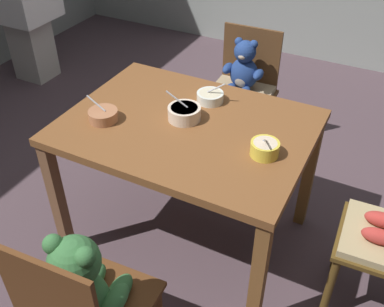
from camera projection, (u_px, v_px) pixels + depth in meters
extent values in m
cube|color=#503E45|center=(188.00, 236.00, 2.53)|extent=(5.20, 5.20, 0.04)
cube|color=brown|center=(187.00, 127.00, 2.08)|extent=(1.13, 0.85, 0.04)
cube|color=brown|center=(58.00, 201.00, 2.22)|extent=(0.06, 0.06, 0.70)
cube|color=brown|center=(258.00, 281.00, 1.84)|extent=(0.06, 0.06, 0.70)
cube|color=brown|center=(141.00, 124.00, 2.76)|extent=(0.06, 0.06, 0.70)
cube|color=brown|center=(309.00, 174.00, 2.38)|extent=(0.06, 0.06, 0.70)
cube|color=#5A3217|center=(98.00, 307.00, 1.66)|extent=(0.40, 0.41, 0.02)
cylinder|color=#5A3217|center=(94.00, 292.00, 1.97)|extent=(0.04, 0.04, 0.41)
ellipsoid|color=#39713D|center=(81.00, 300.00, 1.53)|extent=(0.23, 0.19, 0.25)
ellipsoid|color=beige|center=(92.00, 288.00, 1.58)|extent=(0.12, 0.07, 0.15)
sphere|color=#39713D|center=(74.00, 262.00, 1.42)|extent=(0.17, 0.17, 0.17)
ellipsoid|color=beige|center=(86.00, 250.00, 1.48)|extent=(0.07, 0.06, 0.05)
sphere|color=#39713D|center=(86.00, 257.00, 1.36)|extent=(0.07, 0.07, 0.07)
sphere|color=#39713D|center=(53.00, 244.00, 1.40)|extent=(0.07, 0.07, 0.07)
ellipsoid|color=#39713D|center=(115.00, 300.00, 1.49)|extent=(0.08, 0.14, 0.07)
ellipsoid|color=#39713D|center=(56.00, 276.00, 1.57)|extent=(0.08, 0.14, 0.07)
ellipsoid|color=#39713D|center=(119.00, 291.00, 1.66)|extent=(0.08, 0.17, 0.08)
ellipsoid|color=#39713D|center=(92.00, 281.00, 1.70)|extent=(0.08, 0.17, 0.08)
cube|color=brown|center=(238.00, 99.00, 2.85)|extent=(0.42, 0.42, 0.02)
cube|color=brown|center=(251.00, 57.00, 2.87)|extent=(0.38, 0.03, 0.39)
cylinder|color=brown|center=(202.00, 135.00, 2.92)|extent=(0.04, 0.04, 0.41)
cylinder|color=brown|center=(253.00, 148.00, 2.80)|extent=(0.04, 0.04, 0.41)
cylinder|color=brown|center=(222.00, 109.00, 3.17)|extent=(0.04, 0.04, 0.41)
cylinder|color=brown|center=(270.00, 121.00, 3.05)|extent=(0.04, 0.04, 0.41)
cube|color=tan|center=(239.00, 95.00, 2.84)|extent=(0.39, 0.39, 0.04)
ellipsoid|color=navy|center=(244.00, 74.00, 2.81)|extent=(0.18, 0.16, 0.20)
ellipsoid|color=beige|center=(241.00, 78.00, 2.79)|extent=(0.10, 0.06, 0.12)
sphere|color=navy|center=(245.00, 51.00, 2.71)|extent=(0.14, 0.14, 0.14)
ellipsoid|color=beige|center=(242.00, 56.00, 2.69)|extent=(0.06, 0.05, 0.04)
sphere|color=navy|center=(239.00, 42.00, 2.71)|extent=(0.05, 0.05, 0.05)
sphere|color=navy|center=(254.00, 44.00, 2.67)|extent=(0.05, 0.05, 0.05)
ellipsoid|color=navy|center=(228.00, 68.00, 2.82)|extent=(0.06, 0.12, 0.06)
ellipsoid|color=navy|center=(258.00, 75.00, 2.75)|extent=(0.06, 0.12, 0.06)
ellipsoid|color=navy|center=(230.00, 89.00, 2.80)|extent=(0.07, 0.14, 0.06)
ellipsoid|color=navy|center=(245.00, 93.00, 2.76)|extent=(0.07, 0.14, 0.06)
cylinder|color=#523A16|center=(341.00, 240.00, 2.20)|extent=(0.04, 0.04, 0.41)
cylinder|color=#523A16|center=(329.00, 289.00, 1.98)|extent=(0.04, 0.04, 0.41)
ellipsoid|color=#B53730|center=(382.00, 220.00, 1.91)|extent=(0.14, 0.07, 0.07)
ellipsoid|color=#B53730|center=(379.00, 236.00, 1.83)|extent=(0.14, 0.07, 0.07)
cylinder|color=yellow|center=(265.00, 149.00, 1.86)|extent=(0.12, 0.12, 0.06)
cylinder|color=yellow|center=(264.00, 154.00, 1.88)|extent=(0.07, 0.07, 0.01)
cylinder|color=beige|center=(265.00, 144.00, 1.85)|extent=(0.10, 0.10, 0.01)
cylinder|color=#BCBCC1|center=(265.00, 141.00, 1.80)|extent=(0.02, 0.08, 0.06)
ellipsoid|color=#BCBCC1|center=(266.00, 143.00, 1.85)|extent=(0.03, 0.03, 0.01)
cylinder|color=#B3734E|center=(103.00, 115.00, 2.08)|extent=(0.14, 0.14, 0.05)
cylinder|color=#B3734E|center=(104.00, 119.00, 2.09)|extent=(0.08, 0.08, 0.01)
cylinder|color=#CBAE90|center=(103.00, 111.00, 2.06)|extent=(0.11, 0.11, 0.01)
cylinder|color=#BCBCC1|center=(96.00, 103.00, 2.05)|extent=(0.09, 0.02, 0.07)
ellipsoid|color=#BCBCC1|center=(105.00, 113.00, 2.06)|extent=(0.03, 0.02, 0.01)
cylinder|color=silver|center=(210.00, 97.00, 2.21)|extent=(0.13, 0.13, 0.05)
cylinder|color=silver|center=(210.00, 100.00, 2.22)|extent=(0.07, 0.07, 0.01)
cylinder|color=beige|center=(210.00, 93.00, 2.20)|extent=(0.11, 0.11, 0.01)
cylinder|color=#BCBCC1|center=(216.00, 88.00, 2.17)|extent=(0.09, 0.02, 0.07)
ellipsoid|color=#BCBCC1|center=(208.00, 94.00, 2.20)|extent=(0.03, 0.03, 0.01)
cylinder|color=beige|center=(184.00, 113.00, 2.08)|extent=(0.15, 0.15, 0.06)
cylinder|color=beige|center=(184.00, 118.00, 2.10)|extent=(0.08, 0.08, 0.01)
cylinder|color=beige|center=(184.00, 108.00, 2.06)|extent=(0.13, 0.13, 0.01)
cylinder|color=#BCBCC1|center=(177.00, 99.00, 2.04)|extent=(0.10, 0.03, 0.08)
ellipsoid|color=#BCBCC1|center=(187.00, 109.00, 2.06)|extent=(0.04, 0.03, 0.01)
cube|color=#B7B2A8|center=(33.00, 48.00, 3.84)|extent=(0.28, 0.26, 0.53)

